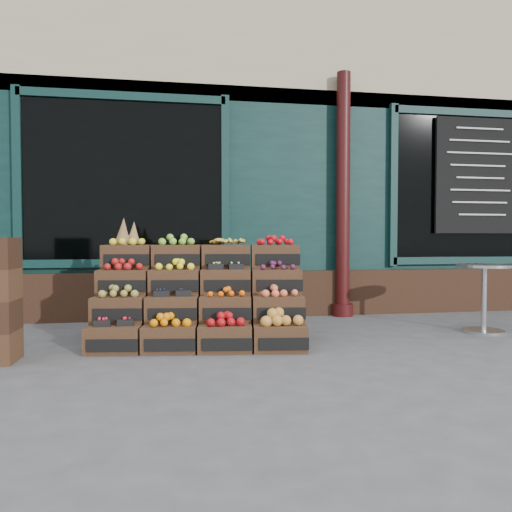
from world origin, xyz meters
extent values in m
plane|color=#4E4E51|center=(0.00, 0.00, 0.00)|extent=(60.00, 60.00, 0.00)
cube|color=#0C2A27|center=(0.00, 5.20, 2.40)|extent=(12.00, 6.00, 4.80)
cube|color=#C1B28C|center=(0.00, 2.28, 3.80)|extent=(12.00, 0.18, 2.00)
cube|color=#0C2A27|center=(0.00, 2.25, 1.50)|extent=(12.00, 0.12, 3.00)
cube|color=#301D13|center=(0.00, 2.18, 0.30)|extent=(12.00, 0.18, 0.60)
cube|color=black|center=(-1.60, 2.18, 1.75)|extent=(2.40, 0.06, 2.00)
cube|color=black|center=(3.20, 2.18, 1.75)|extent=(2.40, 0.06, 2.00)
cylinder|color=#350C0C|center=(1.20, 2.05, 1.60)|extent=(0.18, 0.18, 3.20)
cube|color=black|center=(3.20, 2.10, 1.90)|extent=(1.30, 0.04, 1.60)
cube|color=#412919|center=(-1.56, 0.38, 0.12)|extent=(0.52, 0.39, 0.24)
cube|color=black|center=(-1.58, 0.20, 0.10)|extent=(0.44, 0.07, 0.11)
cube|color=red|center=(-1.56, 0.38, 0.26)|extent=(0.41, 0.30, 0.03)
cube|color=#412919|center=(-1.06, 0.31, 0.12)|extent=(0.52, 0.39, 0.24)
cube|color=black|center=(-1.08, 0.14, 0.10)|extent=(0.44, 0.07, 0.11)
cube|color=orange|center=(-1.06, 0.31, 0.28)|extent=(0.41, 0.30, 0.09)
cube|color=#412919|center=(-0.57, 0.25, 0.12)|extent=(0.52, 0.39, 0.24)
cube|color=black|center=(-0.59, 0.07, 0.10)|extent=(0.44, 0.07, 0.11)
cube|color=#9E0C11|center=(-0.57, 0.25, 0.29)|extent=(0.41, 0.30, 0.09)
cube|color=#412919|center=(-0.07, 0.18, 0.12)|extent=(0.52, 0.39, 0.24)
cube|color=black|center=(-0.09, 0.01, 0.10)|extent=(0.44, 0.07, 0.11)
cube|color=#C18432|center=(-0.07, 0.18, 0.30)|extent=(0.41, 0.30, 0.11)
cube|color=#412919|center=(-1.53, 0.58, 0.36)|extent=(0.52, 0.39, 0.24)
cube|color=black|center=(-1.55, 0.40, 0.34)|extent=(0.44, 0.07, 0.11)
cube|color=olive|center=(-1.53, 0.58, 0.52)|extent=(0.41, 0.30, 0.08)
cube|color=#412919|center=(-1.03, 0.51, 0.36)|extent=(0.52, 0.39, 0.24)
cube|color=black|center=(-1.06, 0.34, 0.34)|extent=(0.44, 0.07, 0.11)
cube|color=#1E1A40|center=(-1.03, 0.51, 0.49)|extent=(0.41, 0.30, 0.03)
cube|color=#412919|center=(-0.54, 0.45, 0.36)|extent=(0.52, 0.39, 0.24)
cube|color=black|center=(-0.56, 0.27, 0.34)|extent=(0.44, 0.07, 0.11)
cube|color=#F65A09|center=(-0.54, 0.45, 0.51)|extent=(0.41, 0.30, 0.07)
cube|color=#412919|center=(-0.04, 0.38, 0.36)|extent=(0.52, 0.39, 0.24)
cube|color=black|center=(-0.07, 0.21, 0.34)|extent=(0.44, 0.07, 0.11)
cube|color=#F16B43|center=(-0.04, 0.38, 0.52)|extent=(0.41, 0.30, 0.08)
cube|color=#412919|center=(-1.50, 0.78, 0.60)|extent=(0.52, 0.39, 0.24)
cube|color=black|center=(-1.53, 0.60, 0.58)|extent=(0.44, 0.07, 0.11)
cube|color=#9F1715|center=(-1.50, 0.78, 0.76)|extent=(0.41, 0.30, 0.08)
cube|color=#412919|center=(-1.01, 0.71, 0.60)|extent=(0.52, 0.39, 0.24)
cube|color=black|center=(-1.03, 0.54, 0.58)|extent=(0.44, 0.07, 0.11)
cube|color=#FFF324|center=(-1.01, 0.71, 0.76)|extent=(0.41, 0.30, 0.08)
cube|color=#412919|center=(-0.51, 0.65, 0.60)|extent=(0.52, 0.39, 0.24)
cube|color=black|center=(-0.54, 0.47, 0.58)|extent=(0.44, 0.07, 0.11)
cube|color=#8ACB5C|center=(-0.51, 0.65, 0.74)|extent=(0.41, 0.30, 0.03)
cube|color=#412919|center=(-0.02, 0.58, 0.60)|extent=(0.52, 0.39, 0.24)
cube|color=black|center=(-0.04, 0.41, 0.58)|extent=(0.44, 0.07, 0.11)
cube|color=#471636|center=(-0.02, 0.58, 0.75)|extent=(0.41, 0.30, 0.06)
cube|color=#412919|center=(-1.48, 0.98, 0.84)|extent=(0.52, 0.39, 0.24)
cube|color=black|center=(-1.50, 0.81, 0.82)|extent=(0.44, 0.07, 0.11)
cube|color=yellow|center=(-1.48, 0.98, 1.00)|extent=(0.41, 0.30, 0.08)
cube|color=#412919|center=(-0.98, 0.92, 0.84)|extent=(0.52, 0.39, 0.24)
cube|color=black|center=(-1.00, 0.74, 0.82)|extent=(0.44, 0.07, 0.11)
cube|color=#78B936|center=(-0.98, 0.92, 1.00)|extent=(0.41, 0.30, 0.08)
cube|color=#412919|center=(-0.49, 0.85, 0.84)|extent=(0.52, 0.39, 0.24)
cube|color=black|center=(-0.51, 0.68, 0.82)|extent=(0.44, 0.07, 0.11)
cube|color=gold|center=(-0.49, 0.85, 1.00)|extent=(0.41, 0.30, 0.07)
cube|color=#412919|center=(0.01, 0.79, 0.84)|extent=(0.52, 0.39, 0.24)
cube|color=black|center=(-0.01, 0.61, 0.82)|extent=(0.44, 0.07, 0.11)
cube|color=red|center=(0.01, 0.79, 1.00)|extent=(0.41, 0.30, 0.07)
cube|color=#301D13|center=(-0.79, 0.48, 0.12)|extent=(2.00, 0.59, 0.24)
cube|color=#301D13|center=(-0.76, 0.68, 0.24)|extent=(2.00, 0.59, 0.48)
cube|color=#301D13|center=(-0.73, 0.88, 0.36)|extent=(2.00, 0.59, 0.72)
cone|color=olive|center=(-1.52, 0.98, 1.10)|extent=(0.17, 0.17, 0.28)
cone|color=olive|center=(-1.42, 1.02, 1.08)|extent=(0.15, 0.15, 0.24)
cylinder|color=silver|center=(2.32, 0.66, 0.01)|extent=(0.43, 0.43, 0.03)
cylinder|color=silver|center=(2.32, 0.66, 0.37)|extent=(0.06, 0.06, 0.71)
cylinder|color=silver|center=(2.32, 0.66, 0.73)|extent=(0.59, 0.59, 0.03)
imported|color=#134516|center=(-1.99, 2.87, 0.91)|extent=(0.73, 0.55, 1.82)
camera|label=1|loc=(-1.06, -4.24, 1.03)|focal=35.00mm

